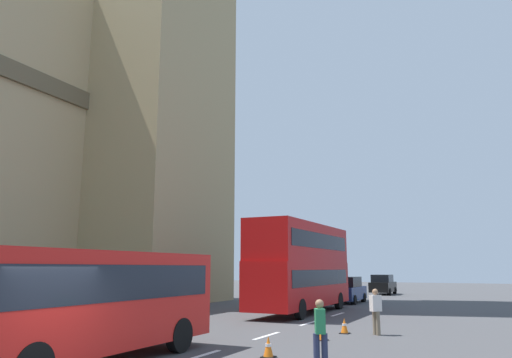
# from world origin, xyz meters

# --- Properties ---
(double_decker_bus) EXTENTS (10.42, 2.54, 4.90)m
(double_decker_bus) POSITION_xyz_m (18.41, 2.00, 2.71)
(double_decker_bus) COLOR #B20F0F
(double_decker_bus) RESTS_ON ground_plane
(sedan_lead) EXTENTS (4.40, 1.86, 1.85)m
(sedan_lead) POSITION_xyz_m (27.06, 1.77, 0.91)
(sedan_lead) COLOR navy
(sedan_lead) RESTS_ON ground_plane
(sedan_trailing) EXTENTS (4.40, 1.86, 1.85)m
(sedan_trailing) POSITION_xyz_m (39.59, 1.70, 0.91)
(sedan_trailing) COLOR black
(sedan_trailing) RESTS_ON ground_plane
(traffic_cone_west) EXTENTS (0.36, 0.36, 0.58)m
(traffic_cone_west) POSITION_xyz_m (5.36, -1.83, 0.28)
(traffic_cone_west) COLOR black
(traffic_cone_west) RESTS_ON ground_plane
(traffic_cone_middle) EXTENTS (0.36, 0.36, 0.58)m
(traffic_cone_middle) POSITION_xyz_m (9.06, -2.20, 0.28)
(traffic_cone_middle) COLOR black
(traffic_cone_middle) RESTS_ON ground_plane
(traffic_cone_east) EXTENTS (0.36, 0.36, 0.58)m
(traffic_cone_east) POSITION_xyz_m (11.13, -2.42, 0.28)
(traffic_cone_east) COLOR black
(traffic_cone_east) RESTS_ON ground_plane
(pedestrian_near_cones) EXTENTS (0.46, 0.38, 1.69)m
(pedestrian_near_cones) POSITION_xyz_m (4.42, -3.68, 0.91)
(pedestrian_near_cones) COLOR #262D4C
(pedestrian_near_cones) RESTS_ON ground_plane
(pedestrian_by_kerb) EXTENTS (0.46, 0.45, 1.69)m
(pedestrian_by_kerb) POSITION_xyz_m (11.26, -3.62, 0.91)
(pedestrian_by_kerb) COLOR #726651
(pedestrian_by_kerb) RESTS_ON ground_plane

